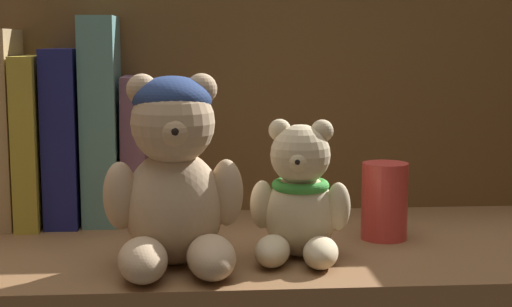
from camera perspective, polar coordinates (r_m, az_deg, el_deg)
The scene contains 10 objects.
shelf_board at distance 75.09cm, azimuth -1.48°, elevation -7.24°, with size 81.42×28.67×2.00cm, color brown.
shelf_back_panel at distance 87.58cm, azimuth -2.01°, elevation 3.58°, with size 83.82×1.20×27.86cm, color brown.
book_5 at distance 86.93cm, azimuth -17.58°, elevation 1.94°, with size 2.83×13.07×20.15cm, color tan.
book_6 at distance 86.46cm, azimuth -15.64°, elevation 1.09°, with size 2.38×14.51×17.47cm, color #A99530.
book_7 at distance 85.85cm, azimuth -13.54°, elevation 1.35°, with size 3.37×12.62×18.18cm, color navy.
book_8 at distance 85.15cm, azimuth -11.05°, elevation 2.50°, with size 3.56×11.49×21.48cm, color slate.
book_9 at distance 85.18cm, azimuth -8.75°, elevation 0.45°, with size 2.51×9.44×15.27cm, color #754B5F.
teddy_bear_larger at distance 65.90cm, azimuth -6.00°, elevation -1.68°, with size 11.96×12.21×16.31cm.
teddy_bear_smaller at distance 68.70cm, azimuth 3.20°, elevation -3.37°, with size 9.20×9.53×12.24cm.
pillar_candle at distance 76.54cm, azimuth 9.33°, elevation -3.43°, with size 4.43×4.43×7.41cm, color #C63833.
Camera 1 is at (-3.65, -72.28, 21.03)cm, focal length 55.01 mm.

